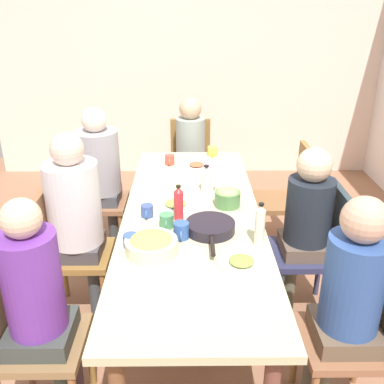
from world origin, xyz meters
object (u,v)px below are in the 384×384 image
at_px(person_0, 349,295).
at_px(person_2, 76,212).
at_px(person_4, 100,169).
at_px(person_5, 190,148).
at_px(person_1, 306,219).
at_px(person_3, 38,299).
at_px(chair_0, 362,330).
at_px(dining_table, 192,225).
at_px(bottle_1, 260,225).
at_px(bowl_0, 228,197).
at_px(cup_5, 167,221).
at_px(plate_1, 197,166).
at_px(cup_2, 147,211).
at_px(plate_0, 176,205).
at_px(cup_3, 181,231).
at_px(cup_4, 213,151).
at_px(chair_4, 91,195).
at_px(bowl_1, 151,244).
at_px(bottle_2, 179,204).
at_px(chair_3, 24,332).
at_px(chair_5, 190,161).
at_px(cup_1, 222,185).
at_px(chair_2, 66,246).
at_px(bottle_0, 206,179).
at_px(chair_6, 291,194).
at_px(cup_6, 170,160).
at_px(serving_pan, 210,227).
at_px(plate_2, 242,263).
at_px(chair_1, 317,244).

distance_m(person_0, person_2, 1.63).
xyz_separation_m(person_4, person_5, (-0.68, 0.71, -0.05)).
relative_size(person_1, person_3, 0.96).
bearing_deg(chair_0, dining_table, -134.52).
relative_size(person_0, bottle_1, 4.88).
xyz_separation_m(bowl_0, cup_5, (0.28, -0.38, -0.02)).
relative_size(plate_1, cup_2, 1.88).
relative_size(plate_0, cup_3, 2.05).
distance_m(person_5, cup_4, 0.43).
xyz_separation_m(chair_4, bowl_1, (1.22, 0.58, 0.27)).
height_order(bowl_0, bottle_2, bottle_2).
xyz_separation_m(chair_3, bowl_0, (-0.90, 1.03, 0.28)).
height_order(chair_5, cup_1, chair_5).
distance_m(chair_0, person_1, 0.81).
height_order(person_0, cup_4, person_0).
distance_m(person_2, bottle_1, 1.13).
relative_size(chair_2, bottle_2, 4.02).
bearing_deg(cup_1, bottle_2, -35.02).
bearing_deg(chair_4, person_4, 90.00).
distance_m(chair_3, cup_5, 0.94).
relative_size(person_4, bottle_0, 6.39).
bearing_deg(bowl_1, chair_6, 140.22).
relative_size(chair_0, bottle_2, 4.02).
xyz_separation_m(cup_6, bottle_2, (0.95, 0.09, 0.07)).
bearing_deg(cup_3, bottle_0, 165.80).
bearing_deg(cup_2, serving_pan, 62.80).
relative_size(cup_6, bottle_1, 0.45).
bearing_deg(chair_0, chair_4, -134.52).
bearing_deg(plate_1, chair_2, -46.27).
height_order(chair_3, person_5, person_5).
relative_size(plate_1, bottle_0, 1.09).
xyz_separation_m(person_2, cup_5, (0.17, 0.56, 0.02)).
height_order(person_3, cup_2, person_3).
distance_m(person_5, cup_5, 1.64).
xyz_separation_m(person_2, plate_2, (0.57, 0.95, -0.01)).
height_order(plate_1, bowl_0, bowl_0).
height_order(person_0, cup_5, person_0).
distance_m(chair_3, bottle_2, 1.07).
height_order(chair_4, cup_4, chair_4).
height_order(chair_1, cup_4, chair_1).
xyz_separation_m(chair_0, plate_1, (-1.60, -0.76, 0.23)).
height_order(plate_1, bottle_2, bottle_2).
relative_size(chair_1, chair_4, 1.00).
relative_size(chair_6, cup_3, 7.36).
bearing_deg(bottle_1, plate_2, -29.78).
height_order(person_0, plate_1, person_0).
relative_size(chair_4, chair_5, 1.00).
relative_size(cup_6, bottle_0, 0.58).
height_order(chair_0, plate_0, chair_0).
xyz_separation_m(person_3, cup_3, (-0.50, 0.65, 0.08)).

